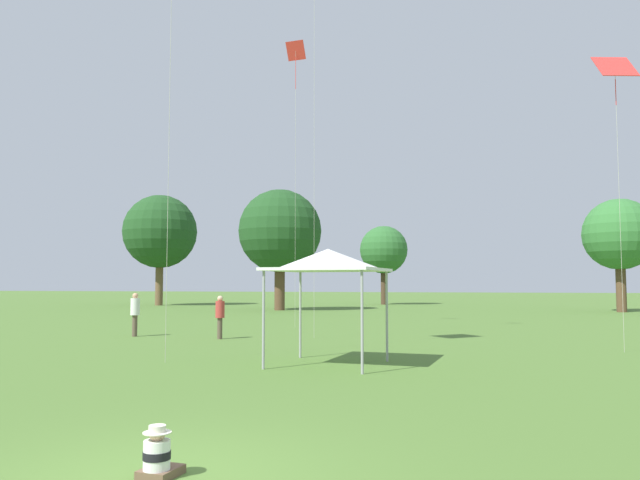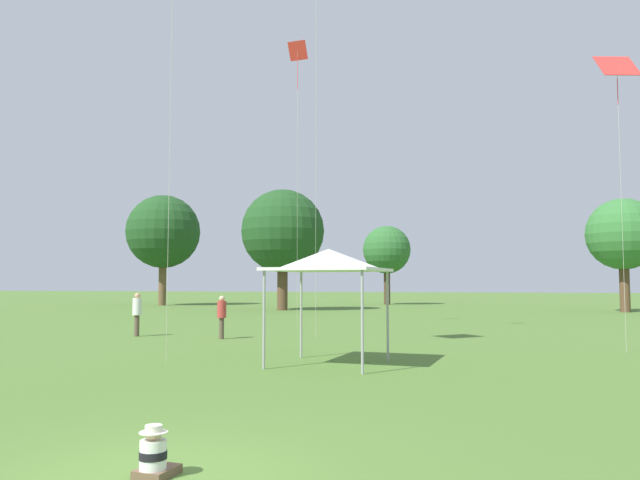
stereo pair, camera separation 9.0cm
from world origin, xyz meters
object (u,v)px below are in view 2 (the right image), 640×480
at_px(kite_3, 298,62).
at_px(distant_tree_0, 283,231).
at_px(seated_toddler, 154,455).
at_px(kite_4, 617,71).
at_px(distant_tree_1, 623,235).
at_px(distant_tree_3, 163,232).
at_px(person_standing_2, 137,310).
at_px(canopy_tent, 329,261).
at_px(person_standing_1, 222,313).
at_px(distant_tree_2, 387,250).

bearing_deg(kite_3, distant_tree_0, -19.09).
xyz_separation_m(seated_toddler, kite_4, (8.08, 15.29, 8.91)).
distance_m(seated_toddler, kite_4, 19.46).
bearing_deg(distant_tree_1, kite_4, -101.58).
bearing_deg(distant_tree_3, person_standing_2, -62.88).
bearing_deg(distant_tree_1, canopy_tent, -112.38).
bearing_deg(person_standing_1, distant_tree_3, -76.43).
relative_size(kite_3, distant_tree_0, 1.45).
bearing_deg(seated_toddler, person_standing_1, 117.33).
relative_size(kite_4, distant_tree_3, 0.88).
height_order(person_standing_2, distant_tree_2, distant_tree_2).
relative_size(distant_tree_1, distant_tree_3, 0.78).
distance_m(person_standing_2, distant_tree_3, 38.25).
distance_m(distant_tree_1, distant_tree_2, 23.82).
bearing_deg(canopy_tent, distant_tree_1, 67.62).
bearing_deg(person_standing_2, distant_tree_1, 14.22).
distance_m(person_standing_1, distant_tree_1, 35.99).
bearing_deg(kite_3, person_standing_1, 131.38).
bearing_deg(distant_tree_3, kite_4, -44.66).
xyz_separation_m(kite_4, distant_tree_3, (-35.56, 35.14, -1.75)).
height_order(person_standing_1, distant_tree_1, distant_tree_1).
relative_size(canopy_tent, distant_tree_3, 0.29).
relative_size(seated_toddler, person_standing_1, 0.35).
bearing_deg(kite_3, canopy_tent, 160.99).
bearing_deg(canopy_tent, distant_tree_2, 96.47).
xyz_separation_m(kite_3, kite_4, (13.32, -8.01, -4.31)).
xyz_separation_m(person_standing_2, distant_tree_1, (24.59, 28.79, 4.87)).
height_order(person_standing_2, kite_4, kite_4).
bearing_deg(kite_3, distant_tree_1, -80.21).
relative_size(person_standing_1, distant_tree_2, 0.21).
relative_size(person_standing_1, distant_tree_0, 0.17).
xyz_separation_m(person_standing_2, distant_tree_2, (4.42, 41.46, 4.59)).
relative_size(seated_toddler, distant_tree_3, 0.05).
height_order(distant_tree_0, distant_tree_3, distant_tree_3).
relative_size(kite_3, distant_tree_3, 1.30).
bearing_deg(distant_tree_1, distant_tree_3, 173.47).
bearing_deg(kite_4, distant_tree_1, 107.80).
distance_m(person_standing_2, kite_3, 14.85).
height_order(person_standing_2, distant_tree_1, distant_tree_1).
distance_m(seated_toddler, distant_tree_2, 58.85).
xyz_separation_m(person_standing_1, kite_4, (14.45, -1.31, 8.14)).
bearing_deg(seated_toddler, person_standing_2, 127.72).
bearing_deg(canopy_tent, kite_3, 110.03).
height_order(canopy_tent, distant_tree_0, distant_tree_0).
bearing_deg(distant_tree_1, seated_toddler, -107.40).
xyz_separation_m(canopy_tent, distant_tree_1, (14.68, 35.67, 3.13)).
distance_m(person_standing_1, person_standing_2, 3.92).
relative_size(distant_tree_1, distant_tree_2, 1.06).
height_order(kite_3, distant_tree_3, kite_3).
xyz_separation_m(seated_toddler, kite_3, (-5.24, 23.30, 13.22)).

